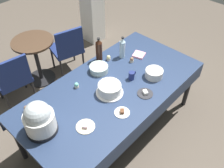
{
  "coord_description": "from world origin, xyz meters",
  "views": [
    {
      "loc": [
        -1.46,
        -1.35,
        2.67
      ],
      "look_at": [
        0.0,
        0.0,
        0.8
      ],
      "focal_mm": 39.54,
      "sensor_mm": 36.0,
      "label": 1
    }
  ],
  "objects_px": {
    "dessert_plate_cream": "(85,126)",
    "cupcake_berry": "(77,85)",
    "potluck_table": "(112,91)",
    "dessert_plate_charcoal": "(145,93)",
    "coffee_mug_navy": "(132,75)",
    "water_cooler": "(92,10)",
    "cupcake_lemon": "(26,109)",
    "coffee_mug_olive": "(39,107)",
    "slow_cooker": "(39,119)",
    "ceramic_snack_bowl": "(154,73)",
    "frosted_layer_cake": "(110,89)",
    "maroon_chair_left": "(13,77)",
    "maroon_chair_right": "(68,47)",
    "cupcake_cocoa": "(132,60)",
    "cupcake_mint": "(109,58)",
    "glass_salad_bowl": "(99,69)",
    "soda_bottle_cola": "(99,50)",
    "soda_bottle_water": "(122,48)",
    "dessert_plate_white": "(122,112)",
    "round_cafe_table": "(35,53)"
  },
  "relations": [
    {
      "from": "potluck_table",
      "to": "glass_salad_bowl",
      "type": "relative_size",
      "value": 9.81
    },
    {
      "from": "frosted_layer_cake",
      "to": "dessert_plate_white",
      "type": "height_order",
      "value": "frosted_layer_cake"
    },
    {
      "from": "dessert_plate_cream",
      "to": "cupcake_mint",
      "type": "height_order",
      "value": "cupcake_mint"
    },
    {
      "from": "potluck_table",
      "to": "coffee_mug_olive",
      "type": "height_order",
      "value": "coffee_mug_olive"
    },
    {
      "from": "maroon_chair_right",
      "to": "dessert_plate_charcoal",
      "type": "bearing_deg",
      "value": -97.43
    },
    {
      "from": "dessert_plate_cream",
      "to": "slow_cooker",
      "type": "bearing_deg",
      "value": 138.32
    },
    {
      "from": "potluck_table",
      "to": "maroon_chair_right",
      "type": "distance_m",
      "value": 1.35
    },
    {
      "from": "cupcake_berry",
      "to": "water_cooler",
      "type": "xyz_separation_m",
      "value": [
        1.62,
        1.45,
        -0.19
      ]
    },
    {
      "from": "slow_cooker",
      "to": "dessert_plate_white",
      "type": "xyz_separation_m",
      "value": [
        0.67,
        -0.41,
        -0.16
      ]
    },
    {
      "from": "cupcake_berry",
      "to": "soda_bottle_cola",
      "type": "relative_size",
      "value": 0.21
    },
    {
      "from": "ceramic_snack_bowl",
      "to": "frosted_layer_cake",
      "type": "bearing_deg",
      "value": 160.45
    },
    {
      "from": "ceramic_snack_bowl",
      "to": "maroon_chair_left",
      "type": "height_order",
      "value": "maroon_chair_left"
    },
    {
      "from": "potluck_table",
      "to": "slow_cooker",
      "type": "distance_m",
      "value": 0.91
    },
    {
      "from": "coffee_mug_navy",
      "to": "water_cooler",
      "type": "bearing_deg",
      "value": 58.85
    },
    {
      "from": "maroon_chair_left",
      "to": "soda_bottle_water",
      "type": "bearing_deg",
      "value": -42.8
    },
    {
      "from": "soda_bottle_cola",
      "to": "frosted_layer_cake",
      "type": "bearing_deg",
      "value": -124.42
    },
    {
      "from": "maroon_chair_right",
      "to": "potluck_table",
      "type": "bearing_deg",
      "value": -106.53
    },
    {
      "from": "dessert_plate_white",
      "to": "ceramic_snack_bowl",
      "type": "bearing_deg",
      "value": 7.88
    },
    {
      "from": "maroon_chair_right",
      "to": "soda_bottle_cola",
      "type": "bearing_deg",
      "value": -98.36
    },
    {
      "from": "dessert_plate_cream",
      "to": "cupcake_berry",
      "type": "height_order",
      "value": "cupcake_berry"
    },
    {
      "from": "maroon_chair_right",
      "to": "slow_cooker",
      "type": "bearing_deg",
      "value": -136.4
    },
    {
      "from": "potluck_table",
      "to": "maroon_chair_left",
      "type": "bearing_deg",
      "value": 113.66
    },
    {
      "from": "glass_salad_bowl",
      "to": "cupcake_cocoa",
      "type": "height_order",
      "value": "glass_salad_bowl"
    },
    {
      "from": "cupcake_berry",
      "to": "cupcake_cocoa",
      "type": "distance_m",
      "value": 0.79
    },
    {
      "from": "slow_cooker",
      "to": "maroon_chair_left",
      "type": "relative_size",
      "value": 0.42
    },
    {
      "from": "cupcake_cocoa",
      "to": "coffee_mug_navy",
      "type": "height_order",
      "value": "coffee_mug_navy"
    },
    {
      "from": "frosted_layer_cake",
      "to": "slow_cooker",
      "type": "xyz_separation_m",
      "value": [
        -0.79,
        0.12,
        0.11
      ]
    },
    {
      "from": "potluck_table",
      "to": "cupcake_lemon",
      "type": "bearing_deg",
      "value": 154.5
    },
    {
      "from": "coffee_mug_olive",
      "to": "cupcake_lemon",
      "type": "bearing_deg",
      "value": 138.51
    },
    {
      "from": "round_cafe_table",
      "to": "potluck_table",
      "type": "bearing_deg",
      "value": -88.1
    },
    {
      "from": "maroon_chair_left",
      "to": "slow_cooker",
      "type": "bearing_deg",
      "value": -104.83
    },
    {
      "from": "potluck_table",
      "to": "maroon_chair_left",
      "type": "height_order",
      "value": "maroon_chair_left"
    },
    {
      "from": "maroon_chair_right",
      "to": "cupcake_lemon",
      "type": "bearing_deg",
      "value": -144.24
    },
    {
      "from": "potluck_table",
      "to": "dessert_plate_charcoal",
      "type": "xyz_separation_m",
      "value": [
        0.17,
        -0.34,
        0.07
      ]
    },
    {
      "from": "dessert_plate_charcoal",
      "to": "dessert_plate_cream",
      "type": "distance_m",
      "value": 0.76
    },
    {
      "from": "frosted_layer_cake",
      "to": "coffee_mug_olive",
      "type": "relative_size",
      "value": 2.64
    },
    {
      "from": "ceramic_snack_bowl",
      "to": "maroon_chair_right",
      "type": "distance_m",
      "value": 1.55
    },
    {
      "from": "cupcake_mint",
      "to": "soda_bottle_water",
      "type": "xyz_separation_m",
      "value": [
        0.17,
        -0.08,
        0.1
      ]
    },
    {
      "from": "frosted_layer_cake",
      "to": "slow_cooker",
      "type": "bearing_deg",
      "value": 171.11
    },
    {
      "from": "dessert_plate_white",
      "to": "dessert_plate_cream",
      "type": "height_order",
      "value": "same"
    },
    {
      "from": "glass_salad_bowl",
      "to": "potluck_table",
      "type": "bearing_deg",
      "value": -107.91
    },
    {
      "from": "cupcake_lemon",
      "to": "cupcake_cocoa",
      "type": "xyz_separation_m",
      "value": [
        1.35,
        -0.27,
        0.0
      ]
    },
    {
      "from": "frosted_layer_cake",
      "to": "soda_bottle_water",
      "type": "bearing_deg",
      "value": 29.39
    },
    {
      "from": "coffee_mug_navy",
      "to": "ceramic_snack_bowl",
      "type": "bearing_deg",
      "value": -39.03
    },
    {
      "from": "maroon_chair_left",
      "to": "water_cooler",
      "type": "bearing_deg",
      "value": 13.38
    },
    {
      "from": "slow_cooker",
      "to": "dessert_plate_charcoal",
      "type": "distance_m",
      "value": 1.14
    },
    {
      "from": "dessert_plate_cream",
      "to": "coffee_mug_navy",
      "type": "xyz_separation_m",
      "value": [
        0.84,
        0.12,
        0.04
      ]
    },
    {
      "from": "potluck_table",
      "to": "soda_bottle_water",
      "type": "distance_m",
      "value": 0.62
    },
    {
      "from": "ceramic_snack_bowl",
      "to": "water_cooler",
      "type": "relative_size",
      "value": 0.17
    },
    {
      "from": "cupcake_lemon",
      "to": "ceramic_snack_bowl",
      "type": "bearing_deg",
      "value": -25.94
    }
  ]
}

